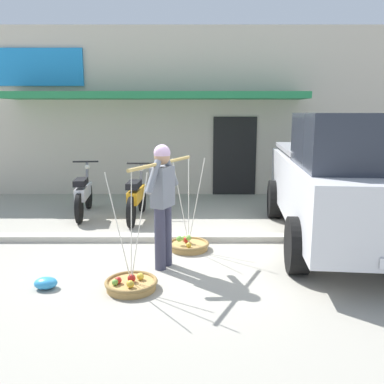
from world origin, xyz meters
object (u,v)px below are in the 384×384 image
(fruit_vendor, at_px, (162,198))
(motorcycle_second_in_row, at_px, (136,197))
(parked_truck, at_px, (347,181))
(fruit_basket_right_side, at_px, (130,283))
(motorcycle_nearest_shop, at_px, (83,194))
(plastic_litter_bag, at_px, (45,283))
(fruit_basket_left_side, at_px, (188,245))

(fruit_vendor, distance_m, motorcycle_second_in_row, 2.69)
(fruit_vendor, xyz_separation_m, parked_truck, (2.87, 1.02, 0.05))
(fruit_basket_right_side, xyz_separation_m, motorcycle_nearest_shop, (-1.50, 3.57, 0.38))
(motorcycle_nearest_shop, relative_size, parked_truck, 0.37)
(plastic_litter_bag, bearing_deg, fruit_vendor, 27.16)
(motorcycle_second_in_row, xyz_separation_m, plastic_litter_bag, (-0.68, -3.26, -0.38))
(motorcycle_nearest_shop, bearing_deg, fruit_vendor, -57.07)
(motorcycle_nearest_shop, xyz_separation_m, plastic_litter_bag, (0.46, -3.55, -0.38))
(parked_truck, bearing_deg, plastic_litter_bag, -157.83)
(fruit_basket_right_side, xyz_separation_m, motorcycle_second_in_row, (-0.37, 3.27, 0.38))
(parked_truck, distance_m, plastic_litter_bag, 4.69)
(fruit_vendor, distance_m, motorcycle_nearest_shop, 3.43)
(fruit_basket_left_side, relative_size, fruit_basket_right_side, 1.00)
(fruit_basket_left_side, xyz_separation_m, fruit_basket_right_side, (-0.68, -1.46, -0.00))
(fruit_vendor, relative_size, fruit_basket_left_side, 1.17)
(fruit_basket_left_side, relative_size, parked_truck, 0.30)
(fruit_basket_right_side, height_order, plastic_litter_bag, fruit_basket_right_side)
(fruit_vendor, height_order, parked_truck, parked_truck)
(fruit_basket_left_side, distance_m, fruit_basket_right_side, 1.61)
(fruit_basket_right_side, distance_m, motorcycle_second_in_row, 3.32)
(fruit_basket_right_side, bearing_deg, fruit_basket_left_side, 64.97)
(parked_truck, relative_size, plastic_litter_bag, 17.37)
(fruit_basket_left_side, height_order, motorcycle_second_in_row, fruit_basket_left_side)
(fruit_vendor, distance_m, parked_truck, 3.04)
(motorcycle_nearest_shop, bearing_deg, fruit_basket_left_side, -44.14)
(fruit_basket_right_side, distance_m, plastic_litter_bag, 1.04)
(motorcycle_second_in_row, distance_m, plastic_litter_bag, 3.35)
(motorcycle_nearest_shop, distance_m, parked_truck, 5.08)
(fruit_basket_left_side, bearing_deg, fruit_vendor, -114.87)
(motorcycle_nearest_shop, distance_m, plastic_litter_bag, 3.60)
(fruit_vendor, distance_m, fruit_basket_right_side, 1.21)
(fruit_basket_left_side, relative_size, motorcycle_nearest_shop, 0.80)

